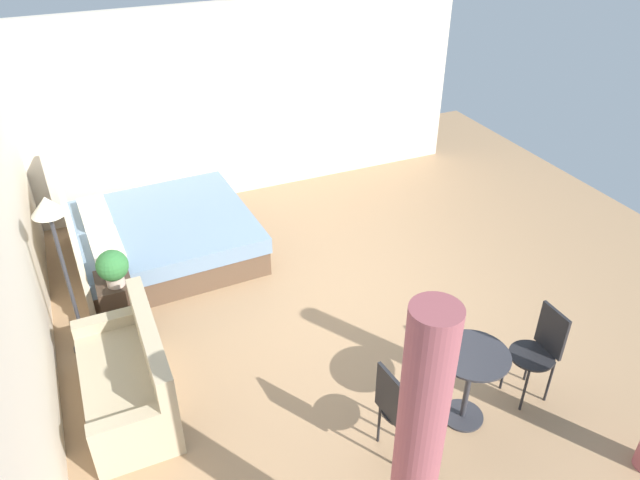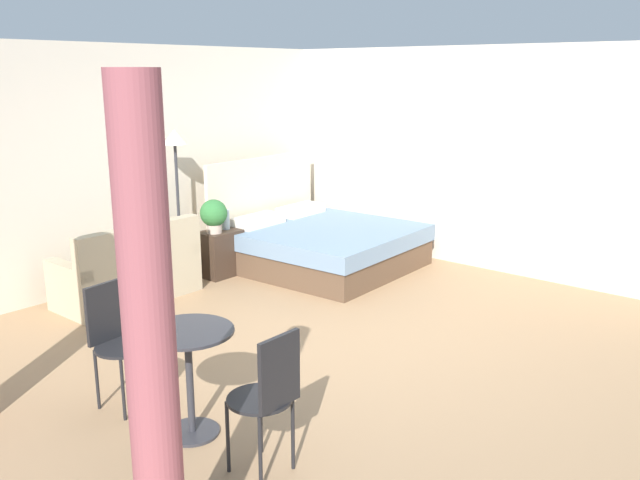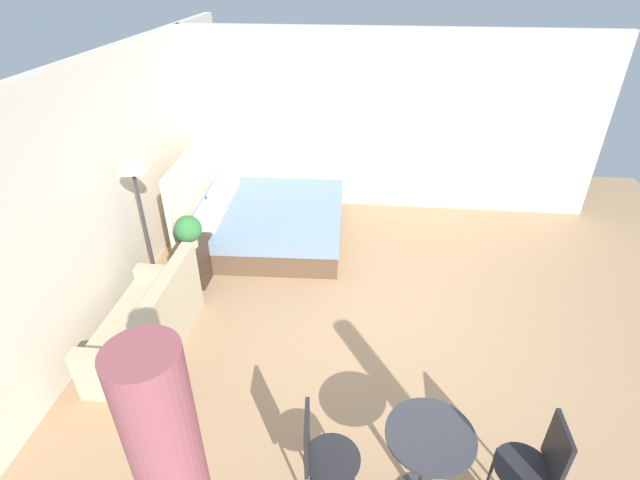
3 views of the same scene
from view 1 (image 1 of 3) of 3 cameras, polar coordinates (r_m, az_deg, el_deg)
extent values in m
cube|color=#9E7A56|center=(6.74, 2.82, -6.24)|extent=(9.22, 9.21, 0.02)
cube|color=beige|center=(5.52, -27.13, -2.76)|extent=(9.22, 0.12, 2.69)
cube|color=beige|center=(8.63, -6.31, 13.00)|extent=(0.12, 6.21, 2.69)
cube|color=brown|center=(7.69, -14.32, -0.39)|extent=(2.00, 2.08, 0.31)
cube|color=slate|center=(7.55, -14.58, 1.24)|extent=(2.05, 2.12, 0.20)
cube|color=beige|center=(7.36, -22.58, 0.93)|extent=(1.98, 0.14, 1.30)
cube|color=silver|center=(7.04, -19.59, -0.63)|extent=(0.70, 0.35, 0.12)
cube|color=silver|center=(7.78, -20.60, 2.44)|extent=(0.70, 0.35, 0.12)
cube|color=tan|center=(5.79, -17.91, -13.24)|extent=(1.47, 0.70, 0.42)
cube|color=tan|center=(5.50, -15.76, -9.45)|extent=(1.47, 0.14, 0.44)
cube|color=tan|center=(6.11, -19.26, -7.24)|extent=(0.14, 0.70, 0.12)
cube|color=tan|center=(5.13, -17.28, -16.15)|extent=(0.14, 0.70, 0.12)
cube|color=#38281E|center=(6.69, -18.67, -5.50)|extent=(0.48, 0.35, 0.55)
cylinder|color=tan|center=(6.42, -18.82, -3.67)|extent=(0.18, 0.18, 0.10)
sphere|color=#2D6B33|center=(6.32, -19.12, -2.30)|extent=(0.32, 0.32, 0.32)
cylinder|color=silver|center=(6.57, -19.53, -2.22)|extent=(0.09, 0.09, 0.24)
cylinder|color=#2D2D33|center=(6.64, -21.29, -9.43)|extent=(0.24, 0.24, 0.02)
cylinder|color=#2D2D33|center=(6.17, -22.72, -3.96)|extent=(0.04, 0.04, 1.55)
cone|color=beige|center=(5.74, -24.51, 2.99)|extent=(0.30, 0.30, 0.17)
cylinder|color=#2D2D33|center=(5.72, 13.34, -15.89)|extent=(0.37, 0.37, 0.02)
cylinder|color=#2D2D33|center=(5.46, 13.82, -13.40)|extent=(0.05, 0.05, 0.73)
cylinder|color=#2D2D33|center=(5.20, 14.36, -10.51)|extent=(0.62, 0.62, 0.02)
cylinder|color=black|center=(5.24, 10.19, -17.60)|extent=(0.02, 0.02, 0.46)
cylinder|color=black|center=(5.38, 8.26, -15.63)|extent=(0.02, 0.02, 0.46)
cylinder|color=black|center=(5.12, 7.51, -18.93)|extent=(0.02, 0.02, 0.46)
cylinder|color=black|center=(5.26, 5.63, -16.85)|extent=(0.02, 0.02, 0.46)
cylinder|color=black|center=(5.07, 8.11, -15.49)|extent=(0.44, 0.44, 0.02)
cube|color=black|center=(4.82, 6.60, -14.47)|extent=(0.33, 0.06, 0.44)
cylinder|color=black|center=(5.89, 17.07, -11.69)|extent=(0.02, 0.02, 0.47)
cylinder|color=black|center=(5.75, 18.82, -13.39)|extent=(0.02, 0.02, 0.47)
cylinder|color=black|center=(6.04, 19.17, -10.81)|extent=(0.02, 0.02, 0.47)
cylinder|color=black|center=(5.91, 20.93, -12.43)|extent=(0.02, 0.02, 0.47)
cylinder|color=black|center=(5.73, 19.44, -10.31)|extent=(0.40, 0.40, 0.02)
cube|color=black|center=(5.69, 21.16, -8.03)|extent=(0.32, 0.03, 0.44)
cylinder|color=#994C51|center=(3.78, 9.02, -20.78)|extent=(0.27, 0.27, 2.41)
camera|label=2|loc=(6.21, 58.93, -0.95)|focal=37.54mm
camera|label=3|loc=(2.34, 44.26, 6.07)|focal=26.37mm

